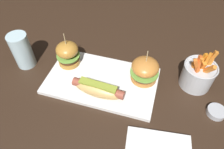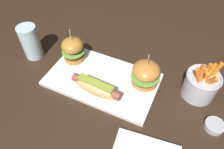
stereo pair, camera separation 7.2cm
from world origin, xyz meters
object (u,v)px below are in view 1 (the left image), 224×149
at_px(slider_left, 68,54).
at_px(fries_bucket, 198,74).
at_px(hot_dog, 98,89).
at_px(platter_main, 102,81).
at_px(water_glass, 22,51).
at_px(slider_right, 145,70).
at_px(sauce_ramekin, 216,112).

height_order(slider_left, fries_bucket, slider_left).
xyz_separation_m(hot_dog, slider_left, (-0.16, 0.11, 0.02)).
xyz_separation_m(platter_main, water_glass, (-0.31, 0.01, 0.06)).
relative_size(slider_left, slider_right, 1.06).
distance_m(platter_main, fries_bucket, 0.34).
xyz_separation_m(slider_right, fries_bucket, (0.18, 0.04, -0.01)).
xyz_separation_m(platter_main, sauce_ramekin, (0.40, -0.02, 0.00)).
xyz_separation_m(slider_right, water_glass, (-0.46, -0.04, 0.01)).
bearing_deg(slider_left, hot_dog, -35.05).
xyz_separation_m(platter_main, slider_right, (0.14, 0.05, 0.05)).
bearing_deg(sauce_ramekin, water_glass, 177.82).
relative_size(platter_main, sauce_ramekin, 6.62).
bearing_deg(slider_left, slider_right, 0.67).
relative_size(slider_right, fries_bucket, 0.90).
height_order(fries_bucket, sauce_ramekin, fries_bucket).
xyz_separation_m(hot_dog, slider_right, (0.13, 0.11, 0.02)).
xyz_separation_m(fries_bucket, sauce_ramekin, (0.07, -0.11, -0.04)).
bearing_deg(slider_right, hot_dog, -139.88).
relative_size(hot_dog, water_glass, 1.32).
relative_size(platter_main, water_glass, 2.87).
distance_m(platter_main, water_glass, 0.32).
xyz_separation_m(platter_main, hot_dog, (0.01, -0.06, 0.03)).
height_order(platter_main, water_glass, water_glass).
distance_m(slider_left, sauce_ramekin, 0.55).
height_order(platter_main, sauce_ramekin, sauce_ramekin).
relative_size(slider_left, sauce_ramekin, 2.33).
relative_size(hot_dog, sauce_ramekin, 3.04).
height_order(platter_main, slider_left, slider_left).
xyz_separation_m(fries_bucket, water_glass, (-0.64, -0.08, 0.02)).
height_order(slider_right, water_glass, slider_right).
relative_size(hot_dog, slider_right, 1.38).
relative_size(slider_right, water_glass, 0.95).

